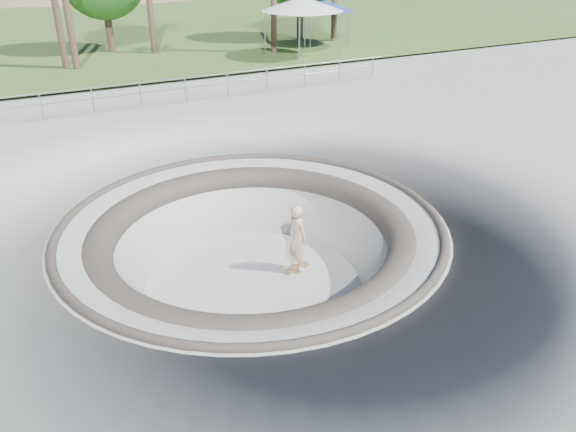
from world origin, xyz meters
The scene contains 9 objects.
ground centered at (0.00, 0.00, 0.00)m, with size 180.00×180.00×0.00m, color #ABACA6.
skate_bowl centered at (0.00, 0.00, -1.83)m, with size 14.00×14.00×4.10m.
grass_strip centered at (0.00, 34.00, 0.22)m, with size 180.00×36.00×0.12m.
distant_hills centered at (3.78, 57.17, -7.02)m, with size 103.20×45.00×28.60m.
safety_railing centered at (0.00, 12.00, 0.69)m, with size 25.00×0.06×1.03m.
skateboard centered at (1.44, 0.09, -1.83)m, with size 0.85×0.39×0.08m.
skater centered at (1.44, 0.09, -0.81)m, with size 0.73×0.48×2.00m, color #DBB78E.
canopy_white centered at (11.04, 18.00, 3.21)m, with size 6.46×6.46×3.35m.
canopy_blue centered at (14.31, 21.11, 2.64)m, with size 5.19×5.19×2.70m.
Camera 1 is at (-5.04, -12.22, 6.92)m, focal length 35.00 mm.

